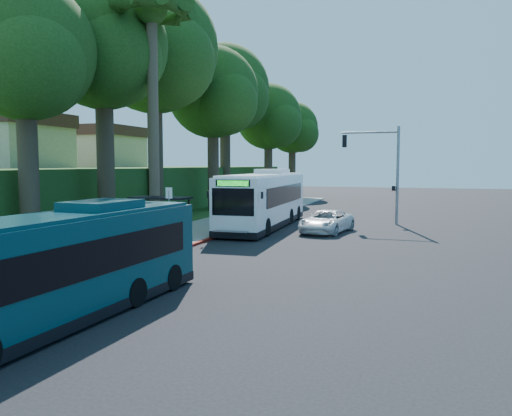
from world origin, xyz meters
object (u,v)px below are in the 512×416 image
(bus_shelter, at_px, (158,210))
(pickup, at_px, (327,221))
(white_bus, at_px, (265,199))
(teal_bus, at_px, (64,265))

(bus_shelter, xyz_separation_m, pickup, (8.03, 7.15, -1.10))
(bus_shelter, distance_m, white_bus, 9.29)
(bus_shelter, distance_m, teal_bus, 13.68)
(teal_bus, bearing_deg, white_bus, 95.49)
(bus_shelter, relative_size, teal_bus, 0.29)
(white_bus, relative_size, teal_bus, 1.23)
(white_bus, height_order, teal_bus, white_bus)
(bus_shelter, xyz_separation_m, teal_bus, (4.39, -12.96, -0.24))
(pickup, bearing_deg, white_bus, 171.81)
(bus_shelter, bearing_deg, teal_bus, -71.26)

